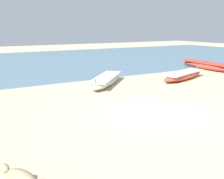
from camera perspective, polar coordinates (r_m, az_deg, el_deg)
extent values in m
plane|color=beige|center=(9.85, 9.16, -5.22)|extent=(80.00, 80.00, 0.00)
cube|color=slate|center=(25.04, -16.50, 5.64)|extent=(60.00, 20.00, 0.08)
ellipsoid|color=#B74733|center=(16.68, 15.03, 2.88)|extent=(4.20, 2.15, 0.46)
cube|color=white|center=(16.65, 15.07, 3.55)|extent=(3.73, 1.98, 0.07)
cube|color=olive|center=(16.93, 15.53, 3.43)|extent=(0.36, 0.81, 0.04)
cylinder|color=olive|center=(18.32, 17.79, 4.64)|extent=(0.06, 0.06, 0.20)
ellipsoid|color=beige|center=(14.59, -1.32, 1.91)|extent=(3.66, 3.73, 0.47)
cube|color=white|center=(14.55, -1.32, 2.68)|extent=(3.29, 3.35, 0.07)
cube|color=olive|center=(14.26, -1.65, 2.18)|extent=(0.67, 0.66, 0.04)
cylinder|color=olive|center=(12.67, -3.60, 1.72)|extent=(0.06, 0.06, 0.20)
ellipsoid|color=#B74733|center=(21.24, 19.77, 4.77)|extent=(1.38, 4.99, 0.54)
cube|color=#CC3F33|center=(21.21, 19.81, 5.38)|extent=(1.33, 4.39, 0.07)
cube|color=olive|center=(21.47, 19.08, 5.31)|extent=(0.94, 0.17, 0.04)
cylinder|color=olive|center=(22.79, 15.68, 6.51)|extent=(0.06, 0.06, 0.20)
ellipsoid|color=tan|center=(5.14, -18.72, -17.63)|extent=(0.59, 0.79, 0.32)
ellipsoid|color=tan|center=(5.47, -22.05, -15.30)|extent=(0.24, 0.28, 0.17)
sphere|color=#2D2119|center=(5.56, -22.68, -15.11)|extent=(0.09, 0.09, 0.07)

